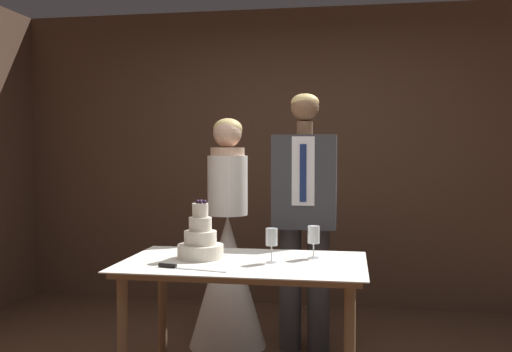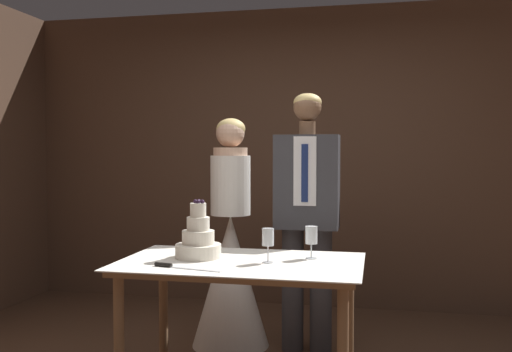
{
  "view_description": "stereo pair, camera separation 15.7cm",
  "coord_description": "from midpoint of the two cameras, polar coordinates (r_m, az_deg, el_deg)",
  "views": [
    {
      "loc": [
        0.47,
        -2.87,
        1.37
      ],
      "look_at": [
        -0.1,
        0.6,
        1.22
      ],
      "focal_mm": 40.0,
      "sensor_mm": 36.0,
      "label": 1
    },
    {
      "loc": [
        0.63,
        -2.85,
        1.37
      ],
      "look_at": [
        -0.1,
        0.6,
        1.22
      ],
      "focal_mm": 40.0,
      "sensor_mm": 36.0,
      "label": 2
    }
  ],
  "objects": [
    {
      "name": "tiered_cake",
      "position": [
        3.27,
        -6.96,
        -6.5
      ],
      "size": [
        0.26,
        0.26,
        0.33
      ],
      "color": "silver",
      "rests_on": "cake_table"
    },
    {
      "name": "cake_table",
      "position": [
        3.2,
        -2.63,
        -10.1
      ],
      "size": [
        1.34,
        0.81,
        0.76
      ],
      "color": "brown",
      "rests_on": "ground_plane"
    },
    {
      "name": "wall_back",
      "position": [
        5.11,
        3.27,
        1.86
      ],
      "size": [
        5.3,
        0.12,
        2.63
      ],
      "primitive_type": "cube",
      "color": "#513828",
      "rests_on": "ground_plane"
    },
    {
      "name": "bride",
      "position": [
        4.05,
        -3.97,
        -8.69
      ],
      "size": [
        0.54,
        0.54,
        1.6
      ],
      "color": "white",
      "rests_on": "ground_plane"
    },
    {
      "name": "wine_glass_middle",
      "position": [
        3.26,
        4.4,
        -6.05
      ],
      "size": [
        0.07,
        0.07,
        0.18
      ],
      "color": "silver",
      "rests_on": "cake_table"
    },
    {
      "name": "wine_glass_near",
      "position": [
        3.12,
        0.12,
        -6.3
      ],
      "size": [
        0.06,
        0.06,
        0.19
      ],
      "color": "silver",
      "rests_on": "cake_table"
    },
    {
      "name": "groom",
      "position": [
        3.9,
        3.73,
        -3.3
      ],
      "size": [
        0.43,
        0.25,
        1.76
      ],
      "color": "#38383D",
      "rests_on": "ground_plane"
    },
    {
      "name": "cake_knife",
      "position": [
        3.02,
        -9.21,
        -8.98
      ],
      "size": [
        0.39,
        0.1,
        0.02
      ],
      "rotation": [
        0.0,
        0.0,
        -0.2
      ],
      "color": "silver",
      "rests_on": "cake_table"
    }
  ]
}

